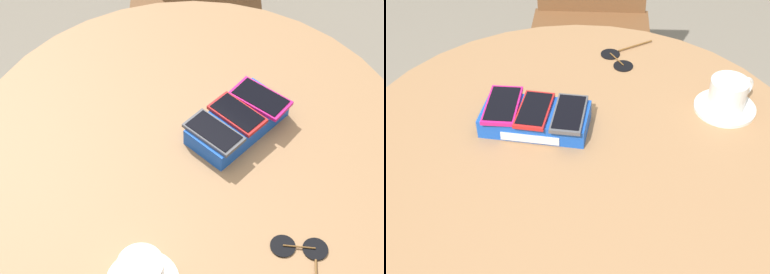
% 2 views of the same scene
% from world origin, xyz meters
% --- Properties ---
extents(round_table, '(0.96, 0.96, 0.72)m').
position_xyz_m(round_table, '(0.00, 0.00, 0.61)').
color(round_table, '#2D2D2D').
rests_on(round_table, ground_plane).
extents(phone_box, '(0.22, 0.11, 0.04)m').
position_xyz_m(phone_box, '(-0.10, 0.04, 0.74)').
color(phone_box, blue).
rests_on(phone_box, round_table).
extents(phone_magenta, '(0.08, 0.13, 0.01)m').
position_xyz_m(phone_magenta, '(-0.16, 0.04, 0.77)').
color(phone_magenta, '#D11975').
rests_on(phone_magenta, phone_box).
extents(phone_red, '(0.06, 0.12, 0.01)m').
position_xyz_m(phone_red, '(-0.10, 0.04, 0.77)').
color(phone_red, red).
rests_on(phone_red, phone_box).
extents(phone_gray, '(0.07, 0.12, 0.01)m').
position_xyz_m(phone_gray, '(-0.03, 0.04, 0.77)').
color(phone_gray, '#515156').
rests_on(phone_gray, phone_box).
extents(saucer, '(0.13, 0.13, 0.01)m').
position_xyz_m(saucer, '(0.29, 0.17, 0.73)').
color(saucer, white).
rests_on(saucer, round_table).
extents(coffee_cup, '(0.10, 0.09, 0.07)m').
position_xyz_m(coffee_cup, '(0.29, 0.17, 0.77)').
color(coffee_cup, white).
rests_on(coffee_cup, saucer).
extents(sunglasses, '(0.12, 0.15, 0.01)m').
position_xyz_m(sunglasses, '(0.04, 0.33, 0.72)').
color(sunglasses, black).
rests_on(sunglasses, round_table).
extents(chair_near_window, '(0.48, 0.48, 0.92)m').
position_xyz_m(chair_near_window, '(-0.12, 0.90, 0.49)').
color(chair_near_window, brown).
rests_on(chair_near_window, ground_plane).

